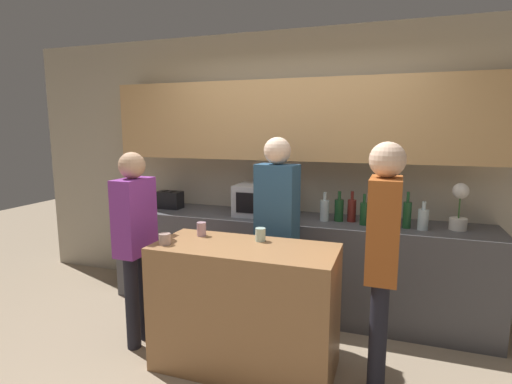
% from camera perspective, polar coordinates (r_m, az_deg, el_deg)
% --- Properties ---
extents(back_wall, '(6.40, 0.40, 2.70)m').
position_cam_1_polar(back_wall, '(3.99, 6.14, 5.96)').
color(back_wall, '#B2A893').
rests_on(back_wall, ground_plane).
extents(back_counter, '(3.60, 0.62, 0.91)m').
position_cam_1_polar(back_counter, '(3.95, 4.97, -10.12)').
color(back_counter, '#4C4C51').
rests_on(back_counter, ground_plane).
extents(kitchen_island, '(1.31, 0.59, 0.93)m').
position_cam_1_polar(kitchen_island, '(3.03, -1.61, -16.13)').
color(kitchen_island, '#996B42').
rests_on(kitchen_island, ground_plane).
extents(microwave, '(0.52, 0.39, 0.30)m').
position_cam_1_polar(microwave, '(3.87, 1.03, -1.17)').
color(microwave, '#B7BABC').
rests_on(microwave, back_counter).
extents(toaster, '(0.26, 0.16, 0.18)m').
position_cam_1_polar(toaster, '(4.32, -12.24, -1.10)').
color(toaster, black).
rests_on(toaster, back_counter).
extents(potted_plant, '(0.14, 0.14, 0.39)m').
position_cam_1_polar(potted_plant, '(3.72, 27.06, -1.87)').
color(potted_plant, silver).
rests_on(potted_plant, back_counter).
extents(bottle_0, '(0.08, 0.08, 0.27)m').
position_cam_1_polar(bottle_0, '(3.70, 9.76, -2.54)').
color(bottle_0, silver).
rests_on(bottle_0, back_counter).
extents(bottle_1, '(0.08, 0.08, 0.28)m').
position_cam_1_polar(bottle_1, '(3.72, 11.78, -2.49)').
color(bottle_1, '#194723').
rests_on(bottle_1, back_counter).
extents(bottle_2, '(0.08, 0.08, 0.28)m').
position_cam_1_polar(bottle_2, '(3.72, 13.51, -2.52)').
color(bottle_2, maroon).
rests_on(bottle_2, back_counter).
extents(bottle_3, '(0.07, 0.07, 0.28)m').
position_cam_1_polar(bottle_3, '(3.62, 15.15, -2.93)').
color(bottle_3, '#194723').
rests_on(bottle_3, back_counter).
extents(bottle_4, '(0.09, 0.09, 0.32)m').
position_cam_1_polar(bottle_4, '(3.62, 16.82, -2.76)').
color(bottle_4, silver).
rests_on(bottle_4, back_counter).
extents(bottle_5, '(0.08, 0.08, 0.29)m').
position_cam_1_polar(bottle_5, '(3.64, 18.97, -3.00)').
color(bottle_5, '#472814').
rests_on(bottle_5, back_counter).
extents(bottle_6, '(0.07, 0.07, 0.31)m').
position_cam_1_polar(bottle_6, '(3.62, 20.77, -3.00)').
color(bottle_6, '#194723').
rests_on(bottle_6, back_counter).
extents(bottle_7, '(0.09, 0.09, 0.24)m').
position_cam_1_polar(bottle_7, '(3.62, 22.76, -3.59)').
color(bottle_7, silver).
rests_on(bottle_7, back_counter).
extents(cup_0, '(0.08, 0.08, 0.10)m').
position_cam_1_polar(cup_0, '(2.97, 0.64, -6.10)').
color(cup_0, '#B0D2C4').
rests_on(cup_0, kitchen_island).
extents(cup_1, '(0.08, 0.08, 0.08)m').
position_cam_1_polar(cup_1, '(2.96, -12.91, -6.57)').
color(cup_1, tan).
rests_on(cup_1, kitchen_island).
extents(cup_2, '(0.07, 0.07, 0.11)m').
position_cam_1_polar(cup_2, '(3.13, -7.79, -5.27)').
color(cup_2, '#BC94A4').
rests_on(cup_2, kitchen_island).
extents(person_left, '(0.21, 0.35, 1.57)m').
position_cam_1_polar(person_left, '(3.32, -16.87, -5.71)').
color(person_left, black).
rests_on(person_left, ground_plane).
extents(person_center, '(0.22, 0.34, 1.68)m').
position_cam_1_polar(person_center, '(2.66, 17.66, -7.88)').
color(person_center, black).
rests_on(person_center, ground_plane).
extents(person_right, '(0.36, 0.24, 1.68)m').
position_cam_1_polar(person_right, '(3.33, 3.04, -3.92)').
color(person_right, black).
rests_on(person_right, ground_plane).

